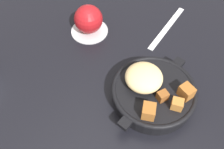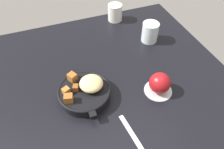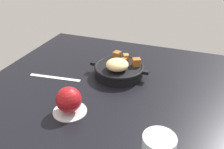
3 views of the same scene
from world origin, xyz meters
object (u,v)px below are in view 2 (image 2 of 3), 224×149
object	(u,v)px
cast_iron_skillet	(85,91)
ceramic_mug_white	(115,13)
red_apple	(160,83)
butter_knife	(136,141)
water_glass_tall	(150,32)

from	to	relation	value
cast_iron_skillet	ceramic_mug_white	size ratio (longest dim) A/B	2.70
red_apple	butter_knife	bearing A→B (deg)	-46.36
red_apple	cast_iron_skillet	bearing A→B (deg)	-104.96
water_glass_tall	ceramic_mug_white	distance (cm)	24.67
butter_knife	water_glass_tall	bearing A→B (deg)	141.92
cast_iron_skillet	butter_knife	size ratio (longest dim) A/B	1.14
red_apple	water_glass_tall	xyz separation A→B (cm)	(-30.05, 11.54, 0.07)
butter_knife	water_glass_tall	distance (cm)	54.31
cast_iron_skillet	water_glass_tall	distance (cm)	45.06
ceramic_mug_white	cast_iron_skillet	bearing A→B (deg)	-33.07
red_apple	ceramic_mug_white	xyz separation A→B (cm)	(-52.97, 2.42, -0.22)
butter_knife	ceramic_mug_white	xyz separation A→B (cm)	(-69.01, 19.24, 4.29)
water_glass_tall	ceramic_mug_white	xyz separation A→B (cm)	(-22.92, -9.12, -0.29)
cast_iron_skillet	water_glass_tall	size ratio (longest dim) A/B	2.54
red_apple	water_glass_tall	distance (cm)	32.19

